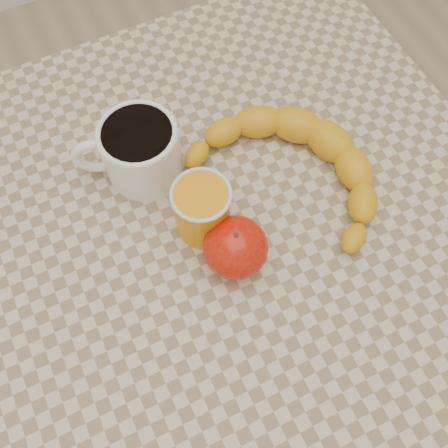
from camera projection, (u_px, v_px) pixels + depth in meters
name	position (u px, v px, depth m)	size (l,w,h in m)	color
ground	(224.00, 347.00, 1.34)	(3.00, 3.00, 0.00)	tan
table	(224.00, 255.00, 0.74)	(0.80, 0.80, 0.75)	#C2AD89
coffee_mug	(139.00, 150.00, 0.66)	(0.16, 0.13, 0.09)	white
orange_juice_glass	(202.00, 210.00, 0.63)	(0.08, 0.08, 0.09)	orange
apple	(236.00, 247.00, 0.61)	(0.09, 0.09, 0.08)	#9F0D05
banana	(295.00, 168.00, 0.68)	(0.33, 0.38, 0.05)	gold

